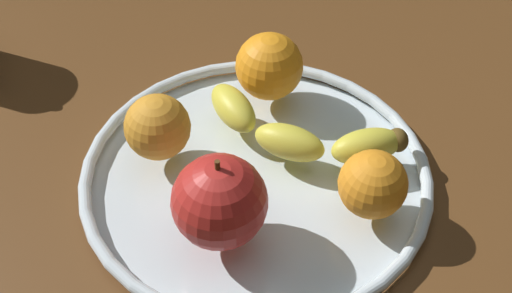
{
  "coord_description": "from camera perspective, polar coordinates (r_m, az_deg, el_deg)",
  "views": [
    {
      "loc": [
        28.11,
        -35.13,
        50.72
      ],
      "look_at": [
        0.0,
        0.0,
        4.8
      ],
      "focal_mm": 49.89,
      "sensor_mm": 36.0,
      "label": 1
    }
  ],
  "objects": [
    {
      "name": "orange_front_left",
      "position": [
        0.62,
        9.34,
        -3.02
      ],
      "size": [
        6.08,
        6.08,
        6.08
      ],
      "primitive_type": "sphere",
      "color": "orange",
      "rests_on": "fruit_bowl"
    },
    {
      "name": "orange_back_right",
      "position": [
        0.67,
        -7.91,
        1.56
      ],
      "size": [
        6.26,
        6.26,
        6.26
      ],
      "primitive_type": "sphere",
      "color": "orange",
      "rests_on": "fruit_bowl"
    },
    {
      "name": "ground_plane",
      "position": [
        0.69,
        0.0,
        -3.94
      ],
      "size": [
        135.55,
        135.55,
        4.0
      ],
      "primitive_type": "cube",
      "color": "brown"
    },
    {
      "name": "fruit_bowl",
      "position": [
        0.67,
        0.0,
        -2.32
      ],
      "size": [
        33.15,
        33.15,
        1.8
      ],
      "color": "silver",
      "rests_on": "ground_plane"
    },
    {
      "name": "banana",
      "position": [
        0.68,
        3.53,
        1.17
      ],
      "size": [
        20.3,
        10.62,
        3.31
      ],
      "rotation": [
        0.0,
        0.0,
        0.28
      ],
      "color": "yellow",
      "rests_on": "fruit_bowl"
    },
    {
      "name": "apple",
      "position": [
        0.59,
        -2.95,
        -4.44
      ],
      "size": [
        8.11,
        8.11,
        8.91
      ],
      "color": "red",
      "rests_on": "fruit_bowl"
    },
    {
      "name": "orange_front_right",
      "position": [
        0.72,
        1.07,
        6.45
      ],
      "size": [
        6.91,
        6.91,
        6.91
      ],
      "primitive_type": "sphere",
      "color": "orange",
      "rests_on": "fruit_bowl"
    }
  ]
}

